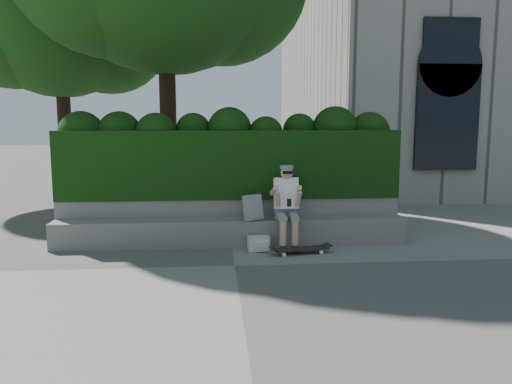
{
  "coord_description": "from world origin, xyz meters",
  "views": [
    {
      "loc": [
        -0.29,
        -7.11,
        2.1
      ],
      "look_at": [
        0.4,
        1.0,
        0.95
      ],
      "focal_mm": 35.0,
      "sensor_mm": 36.0,
      "label": 1
    }
  ],
  "objects": [
    {
      "name": "bench_ledge",
      "position": [
        0.0,
        1.25,
        0.23
      ],
      "size": [
        6.0,
        0.45,
        0.45
      ],
      "primitive_type": "cube",
      "color": "gray",
      "rests_on": "ground"
    },
    {
      "name": "skateboard",
      "position": [
        1.08,
        0.58,
        0.08
      ],
      "size": [
        0.92,
        0.37,
        0.09
      ],
      "rotation": [
        0.0,
        0.0,
        0.17
      ],
      "color": "black",
      "rests_on": "ground"
    },
    {
      "name": "backpack_plaid",
      "position": [
        0.36,
        1.15,
        0.66
      ],
      "size": [
        0.33,
        0.28,
        0.43
      ],
      "primitive_type": "cube",
      "rotation": [
        0.0,
        0.0,
        0.5
      ],
      "color": "#B9B8BE",
      "rests_on": "bench_ledge"
    },
    {
      "name": "backpack_ground",
      "position": [
        0.43,
        0.86,
        0.11
      ],
      "size": [
        0.36,
        0.26,
        0.23
      ],
      "primitive_type": "cube",
      "rotation": [
        0.0,
        0.0,
        0.03
      ],
      "color": "silver",
      "rests_on": "ground"
    },
    {
      "name": "ground",
      "position": [
        0.0,
        0.0,
        0.0
      ],
      "size": [
        80.0,
        80.0,
        0.0
      ],
      "primitive_type": "plane",
      "color": "slate",
      "rests_on": "ground"
    },
    {
      "name": "hedge",
      "position": [
        0.0,
        1.95,
        1.35
      ],
      "size": [
        6.0,
        1.0,
        1.2
      ],
      "primitive_type": "cube",
      "color": "black",
      "rests_on": "planter_wall"
    },
    {
      "name": "tree_right",
      "position": [
        -4.2,
        6.56,
        5.04
      ],
      "size": [
        4.67,
        4.67,
        7.39
      ],
      "rotation": [
        0.0,
        0.0,
        -0.37
      ],
      "color": "black",
      "rests_on": "ground"
    },
    {
      "name": "person",
      "position": [
        0.92,
        1.07,
        0.75
      ],
      "size": [
        0.4,
        0.76,
        1.38
      ],
      "color": "gray",
      "rests_on": "ground"
    },
    {
      "name": "planter_wall",
      "position": [
        0.0,
        1.73,
        0.38
      ],
      "size": [
        6.0,
        0.5,
        0.75
      ],
      "primitive_type": "cube",
      "color": "gray",
      "rests_on": "ground"
    }
  ]
}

